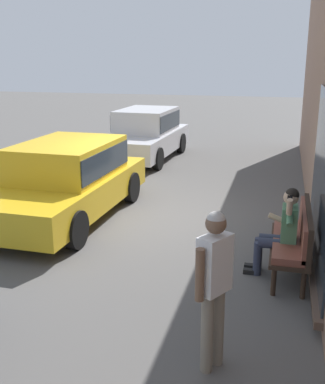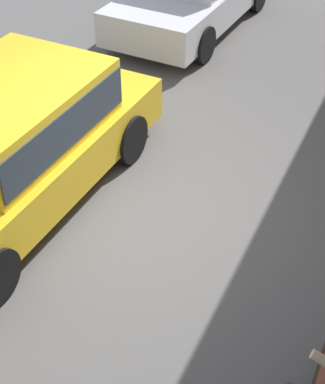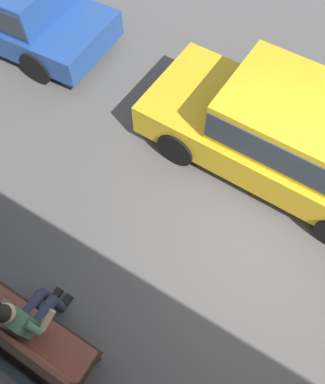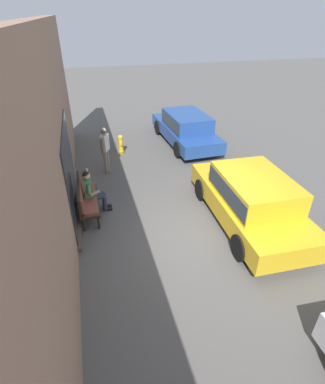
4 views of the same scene
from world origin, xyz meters
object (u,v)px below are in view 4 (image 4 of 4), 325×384
object	(u,v)px
parked_car_far	(186,127)
fire_hydrant	(121,145)
pedestrian_standing	(105,147)
person_on_phone	(92,190)
bench	(85,197)
parked_car_mid	(251,197)

from	to	relation	value
parked_car_far	fire_hydrant	xyz separation A→B (m)	(-0.37, 2.99, -0.38)
parked_car_far	pedestrian_standing	xyz separation A→B (m)	(-1.99, 3.74, 0.25)
person_on_phone	pedestrian_standing	bearing A→B (deg)	-14.66
bench	parked_car_far	distance (m)	6.49
bench	parked_car_far	xyz separation A→B (m)	(4.57, -4.61, 0.19)
bench	parked_car_mid	distance (m)	4.70
parked_car_mid	pedestrian_standing	bearing A→B (deg)	40.53
person_on_phone	parked_car_far	bearing A→B (deg)	-44.56
parked_car_mid	person_on_phone	bearing A→B (deg)	68.00
bench	pedestrian_standing	bearing A→B (deg)	-18.63
bench	person_on_phone	world-z (taller)	person_on_phone
bench	parked_car_mid	bearing A→B (deg)	-109.70
bench	parked_car_mid	xyz separation A→B (m)	(-1.58, -4.42, 0.24)
parked_car_far	fire_hydrant	distance (m)	3.04
parked_car_mid	pedestrian_standing	distance (m)	5.47
pedestrian_standing	bench	bearing A→B (deg)	161.37
bench	parked_car_mid	size ratio (longest dim) A/B	0.39
bench	person_on_phone	size ratio (longest dim) A/B	1.31
bench	person_on_phone	bearing A→B (deg)	-63.29
parked_car_far	pedestrian_standing	bearing A→B (deg)	118.04
fire_hydrant	parked_car_mid	bearing A→B (deg)	-154.13
person_on_phone	fire_hydrant	distance (m)	4.33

